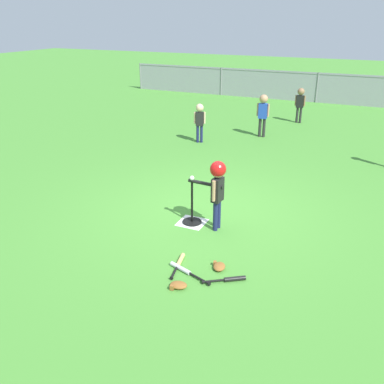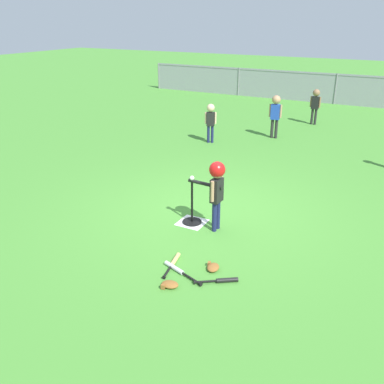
% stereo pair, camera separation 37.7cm
% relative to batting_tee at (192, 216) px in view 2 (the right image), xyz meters
% --- Properties ---
extents(ground_plane, '(60.00, 60.00, 0.00)m').
position_rel_batting_tee_xyz_m(ground_plane, '(0.06, 0.51, -0.13)').
color(ground_plane, '#478C33').
extents(home_plate, '(0.44, 0.44, 0.01)m').
position_rel_batting_tee_xyz_m(home_plate, '(0.00, 0.00, -0.12)').
color(home_plate, white).
rests_on(home_plate, ground_plane).
extents(batting_tee, '(0.32, 0.32, 0.75)m').
position_rel_batting_tee_xyz_m(batting_tee, '(0.00, 0.00, 0.00)').
color(batting_tee, black).
rests_on(batting_tee, ground_plane).
extents(baseball_on_tee, '(0.07, 0.07, 0.07)m').
position_rel_batting_tee_xyz_m(baseball_on_tee, '(0.00, 0.00, 0.66)').
color(baseball_on_tee, white).
rests_on(baseball_on_tee, batting_tee).
extents(batter_child, '(0.64, 0.33, 1.15)m').
position_rel_batting_tee_xyz_m(batter_child, '(0.44, -0.03, 0.69)').
color(batter_child, '#191E4C').
rests_on(batter_child, ground_plane).
extents(fielder_deep_center, '(0.35, 0.23, 1.18)m').
position_rel_batting_tee_xyz_m(fielder_deep_center, '(-0.46, 5.68, 0.64)').
color(fielder_deep_center, '#262626').
rests_on(fielder_deep_center, ground_plane).
extents(fielder_near_left, '(0.32, 0.22, 1.09)m').
position_rel_batting_tee_xyz_m(fielder_near_left, '(0.14, 7.81, 0.58)').
color(fielder_near_left, '#262626').
rests_on(fielder_near_left, ground_plane).
extents(fielder_near_right, '(0.29, 0.21, 1.04)m').
position_rel_batting_tee_xyz_m(fielder_near_right, '(-1.82, 4.43, 0.55)').
color(fielder_near_right, '#191E4C').
rests_on(fielder_near_right, ground_plane).
extents(spare_bat_silver, '(0.68, 0.28, 0.06)m').
position_rel_batting_tee_xyz_m(spare_bat_silver, '(0.52, -1.37, -0.10)').
color(spare_bat_silver, silver).
rests_on(spare_bat_silver, ground_plane).
extents(spare_bat_wood, '(0.17, 0.60, 0.06)m').
position_rel_batting_tee_xyz_m(spare_bat_wood, '(0.37, -1.23, -0.10)').
color(spare_bat_wood, '#DBB266').
rests_on(spare_bat_wood, ground_plane).
extents(spare_bat_black, '(0.50, 0.37, 0.06)m').
position_rel_batting_tee_xyz_m(spare_bat_black, '(1.15, -1.31, -0.10)').
color(spare_bat_black, black).
rests_on(spare_bat_black, ground_plane).
extents(glove_by_plate, '(0.21, 0.25, 0.07)m').
position_rel_batting_tee_xyz_m(glove_by_plate, '(0.91, -1.10, -0.09)').
color(glove_by_plate, brown).
rests_on(glove_by_plate, ground_plane).
extents(glove_near_bats, '(0.25, 0.21, 0.07)m').
position_rel_batting_tee_xyz_m(glove_near_bats, '(0.60, -1.71, -0.09)').
color(glove_near_bats, brown).
rests_on(glove_near_bats, ground_plane).
extents(outfield_fence, '(16.06, 0.06, 1.15)m').
position_rel_batting_tee_xyz_m(outfield_fence, '(0.06, 11.52, 0.49)').
color(outfield_fence, slate).
rests_on(outfield_fence, ground_plane).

